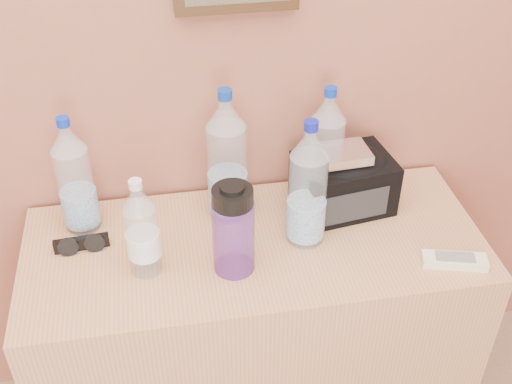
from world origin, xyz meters
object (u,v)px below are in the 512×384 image
(pet_small, at_px, (142,232))
(sunglasses, at_px, (82,243))
(foil_packet, at_px, (345,154))
(nalgene_bottle, at_px, (233,229))
(ac_remote, at_px, (454,261))
(dresser, at_px, (255,338))
(pet_large_c, at_px, (326,151))
(pet_large_d, at_px, (307,190))
(pet_large_a, at_px, (75,181))
(toiletry_bag, at_px, (344,180))
(pet_large_b, at_px, (227,162))

(pet_small, xyz_separation_m, sunglasses, (-0.16, 0.10, -0.10))
(sunglasses, distance_m, foil_packet, 0.72)
(foil_packet, bearing_deg, nalgene_bottle, -151.06)
(sunglasses, xyz_separation_m, ac_remote, (0.92, -0.22, -0.01))
(pet_small, relative_size, foil_packet, 2.19)
(dresser, relative_size, ac_remote, 7.52)
(pet_large_c, bearing_deg, foil_packet, -65.44)
(pet_large_c, relative_size, ac_remote, 2.17)
(nalgene_bottle, bearing_deg, pet_large_d, 21.27)
(pet_large_a, bearing_deg, dresser, -18.66)
(toiletry_bag, xyz_separation_m, foil_packet, (-0.01, -0.02, 0.10))
(dresser, bearing_deg, pet_large_d, -1.39)
(pet_large_b, xyz_separation_m, ac_remote, (0.53, -0.30, -0.16))
(pet_small, distance_m, nalgene_bottle, 0.22)
(pet_large_c, xyz_separation_m, pet_large_d, (-0.09, -0.17, 0.00))
(pet_large_d, bearing_deg, ac_remote, -25.08)
(pet_large_c, xyz_separation_m, pet_small, (-0.50, -0.21, -0.03))
(pet_large_d, distance_m, foil_packet, 0.16)
(pet_large_c, xyz_separation_m, ac_remote, (0.25, -0.33, -0.14))
(pet_large_a, xyz_separation_m, pet_large_b, (0.39, -0.01, 0.02))
(pet_large_a, relative_size, toiletry_bag, 1.32)
(toiletry_bag, distance_m, foil_packet, 0.10)
(pet_large_a, distance_m, pet_large_b, 0.39)
(nalgene_bottle, bearing_deg, dresser, 50.94)
(pet_large_a, xyz_separation_m, nalgene_bottle, (0.37, -0.23, -0.02))
(pet_large_d, distance_m, ac_remote, 0.41)
(toiletry_bag, bearing_deg, nalgene_bottle, -157.67)
(pet_large_d, relative_size, ac_remote, 2.22)
(dresser, bearing_deg, ac_remote, -19.02)
(pet_large_a, distance_m, toiletry_bag, 0.71)
(pet_large_c, height_order, toiletry_bag, pet_large_c)
(pet_large_b, bearing_deg, pet_large_a, 178.39)
(dresser, height_order, pet_large_b, pet_large_b)
(pet_large_d, xyz_separation_m, ac_remote, (0.34, -0.16, -0.15))
(pet_large_c, xyz_separation_m, foil_packet, (0.03, -0.07, 0.03))
(pet_large_c, relative_size, sunglasses, 2.47)
(pet_large_c, bearing_deg, pet_large_a, -178.61)
(toiletry_bag, bearing_deg, dresser, -164.89)
(pet_large_c, relative_size, pet_small, 1.28)
(pet_large_b, relative_size, nalgene_bottle, 1.51)
(pet_large_c, bearing_deg, nalgene_bottle, -139.87)
(pet_large_b, xyz_separation_m, sunglasses, (-0.39, -0.08, -0.15))
(dresser, xyz_separation_m, pet_large_a, (-0.44, 0.15, 0.52))
(foil_packet, bearing_deg, pet_small, -164.60)
(ac_remote, height_order, foil_packet, foil_packet)
(dresser, relative_size, nalgene_bottle, 4.79)
(pet_large_c, relative_size, pet_large_d, 0.97)
(pet_small, distance_m, sunglasses, 0.22)
(pet_small, distance_m, toiletry_bag, 0.57)
(pet_large_b, xyz_separation_m, pet_large_d, (0.18, -0.14, -0.01))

